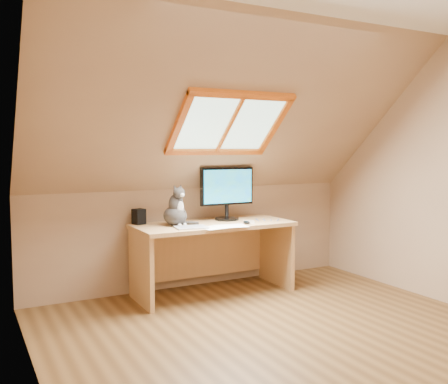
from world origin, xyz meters
TOP-DOWN VIEW (x-y plane):
  - ground at (0.00, 0.00)m, footprint 3.50×3.50m
  - room_shell at (0.00, -0.09)m, footprint 3.52×3.52m
  - desk at (0.01, 1.45)m, footprint 1.52×0.66m
  - monitor at (0.22, 1.48)m, footprint 0.57×0.24m
  - cat at (-0.37, 1.40)m, footprint 0.27×0.30m
  - desk_speaker at (-0.65, 1.63)m, footprint 0.12×0.12m
  - graphics_tablet at (-0.30, 1.19)m, footprint 0.31×0.24m
  - mouse at (0.26, 1.17)m, footprint 0.06×0.10m
  - papers at (-0.01, 1.12)m, footprint 0.33×0.27m
  - cables at (0.47, 1.26)m, footprint 0.51×0.26m

SIDE VIEW (x-z plane):
  - ground at x=0.00m, z-range 0.00..0.00m
  - desk at x=0.01m, z-range 0.13..0.82m
  - papers at x=-0.01m, z-range 0.69..0.70m
  - cables at x=0.47m, z-range 0.69..0.70m
  - graphics_tablet at x=-0.30m, z-range 0.69..0.70m
  - mouse at x=0.26m, z-range 0.69..0.72m
  - desk_speaker at x=-0.65m, z-range 0.69..0.84m
  - cat at x=-0.37m, z-range 0.64..1.02m
  - monitor at x=0.22m, z-range 0.73..1.26m
  - room_shell at x=0.00m, z-range 0.23..2.64m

